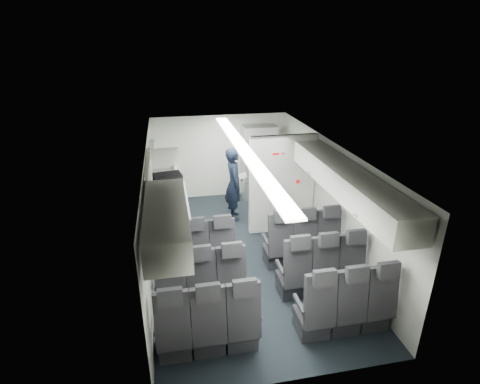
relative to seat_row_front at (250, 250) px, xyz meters
name	(u,v)px	position (x,y,z in m)	size (l,w,h in m)	color
cabin_shell	(244,201)	(0.00, 0.53, 0.72)	(3.41, 6.01, 2.16)	black
seat_row_front	(250,250)	(0.00, 0.00, 0.00)	(3.33, 0.56, 1.24)	#262629
seat_row_mid	(262,279)	(0.00, -0.90, 0.00)	(3.33, 0.56, 1.24)	#262629
seat_row_rear	(279,318)	(0.00, -1.80, 0.00)	(3.33, 0.56, 1.24)	#262629
overhead_bin_left_rear	(166,221)	(-1.40, -1.47, 1.46)	(0.53, 1.80, 0.40)	white
overhead_bin_left_front_open	(163,181)	(-1.44, 0.28, 1.33)	(0.64, 1.70, 0.72)	#9E9E93
overhead_bin_right_rear	(375,203)	(1.40, -1.47, 1.46)	(0.53, 1.80, 0.40)	white
overhead_bin_right_front	(324,163)	(1.40, 0.28, 1.46)	(0.53, 1.70, 0.40)	white
bulkhead_partition	(282,185)	(0.98, 1.33, 0.67)	(1.40, 0.15, 2.13)	white
galley_unit	(259,162)	(0.95, 3.25, 0.55)	(0.85, 0.52, 1.90)	#939399
boarding_door	(156,186)	(-1.64, 2.09, 0.55)	(0.12, 1.27, 1.86)	silver
flight_attendant	(234,184)	(0.10, 2.12, 0.45)	(0.62, 0.41, 1.70)	black
carry_on_bag	(168,182)	(-1.36, 0.09, 1.39)	(0.44, 0.31, 0.26)	black
papers	(243,176)	(0.29, 2.07, 0.65)	(0.18, 0.02, 0.13)	white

